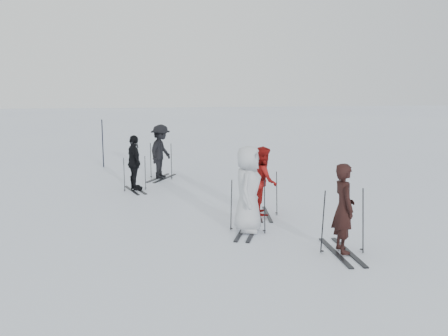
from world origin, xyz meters
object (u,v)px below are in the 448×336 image
Objects in this scene: skier_uphill_far at (161,152)px; piste_marker at (103,143)px; skier_grey at (248,190)px; skier_uphill_left at (134,164)px; skier_red at (263,182)px; skier_near_dark at (344,210)px.

skier_uphill_far is 0.99× the size of piste_marker.
skier_uphill_left is at bearing 48.66° from skier_grey.
skier_uphill_left is at bearing 49.53° from skier_red.
skier_near_dark is at bearing -157.56° from skier_red.
skier_uphill_far is at bearing 34.99° from skier_grey.
skier_uphill_far is at bearing 23.06° from skier_near_dark.
skier_red is at bearing -5.16° from skier_grey.
skier_uphill_far is 3.66m from piste_marker.
skier_red is (-0.86, 3.13, -0.02)m from skier_near_dark.
skier_grey reaches higher than skier_near_dark.
skier_near_dark is 2.33m from skier_grey.
piste_marker is (-1.32, 4.81, 0.10)m from skier_uphill_left.
skier_near_dark reaches higher than skier_red.
skier_red is at bearing -154.33° from skier_uphill_left.
skier_grey is at bearing -68.26° from piste_marker.
skier_grey is 1.13× the size of skier_uphill_left.
skier_uphill_far is at bearing -42.17° from skier_uphill_left.
piste_marker is at bearing 42.98° from skier_grey.
skier_near_dark is 7.89m from skier_uphill_left.
skier_red reaches higher than skier_uphill_left.
skier_red is at bearing -61.24° from piste_marker.
skier_grey is (-1.56, 1.72, 0.08)m from skier_near_dark.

